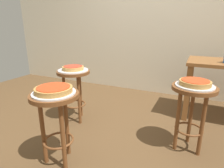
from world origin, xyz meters
The scene contains 11 objects.
ground_plane centered at (0.00, 0.00, 0.00)m, with size 6.00×6.00×0.00m, color brown.
back_wall centered at (0.00, 1.65, 1.50)m, with size 6.00×0.10×3.00m, color beige.
stool_foreground centered at (-0.23, -0.59, 0.48)m, with size 0.39×0.39×0.65m.
serving_plate_foreground centered at (-0.23, -0.59, 0.65)m, with size 0.35×0.35×0.01m, color silver.
pizza_foreground centered at (-0.23, -0.59, 0.68)m, with size 0.30×0.30×0.05m.
stool_middle centered at (0.79, 0.09, 0.48)m, with size 0.39×0.39×0.65m.
serving_plate_middle centered at (0.79, 0.09, 0.65)m, with size 0.34×0.34×0.01m, color silver.
pizza_middle centered at (0.79, 0.09, 0.68)m, with size 0.27×0.27×0.05m.
stool_leftside centered at (-0.56, 0.13, 0.48)m, with size 0.39×0.39×0.65m.
serving_plate_leftside centered at (-0.56, 0.13, 0.65)m, with size 0.36×0.36×0.01m, color silver.
pizza_leftside centered at (-0.56, 0.13, 0.68)m, with size 0.25×0.25×0.05m.
Camera 1 is at (0.80, -1.69, 1.17)m, focal length 30.44 mm.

